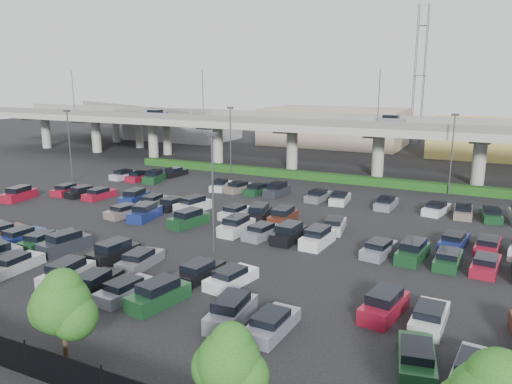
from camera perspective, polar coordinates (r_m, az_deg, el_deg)
ground at (r=50.25m, az=-0.14°, el=-4.03°), size 280.00×280.00×0.00m
overpass at (r=78.49m, az=10.18°, el=7.14°), size 150.00×13.00×15.80m
on_ramp at (r=113.41m, az=-14.45°, el=8.63°), size 50.93×30.13×8.80m
hedge at (r=72.73m, az=8.61°, el=1.63°), size 66.00×1.60×1.10m
fence at (r=29.54m, az=-26.13°, el=-16.35°), size 70.00×0.10×2.00m
tree_row at (r=28.67m, az=-23.37°, el=-11.14°), size 65.07×3.66×5.94m
parked_cars at (r=46.43m, az=-2.74°, el=-4.70°), size 62.96×41.60×1.67m
light_poles at (r=52.43m, az=-3.23°, el=3.67°), size 66.90×48.38×10.30m
distant_buildings at (r=105.85m, az=21.28°, el=6.18°), size 138.00×24.00×9.00m
comm_tower at (r=118.36m, az=18.19°, el=12.82°), size 2.40×2.40×30.00m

